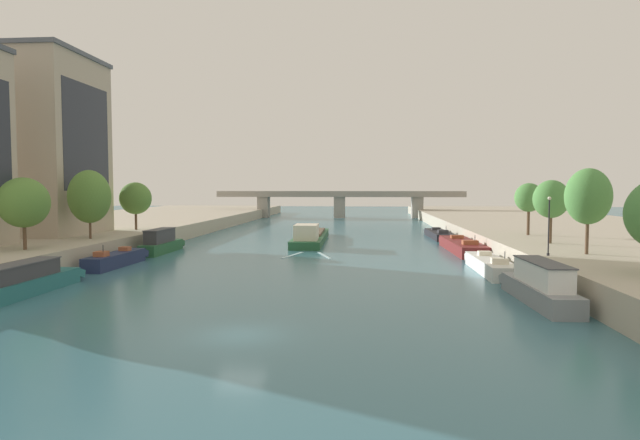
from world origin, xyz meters
TOP-DOWN VIEW (x-y plane):
  - ground_plane at (0.00, 0.00)m, footprint 400.00×400.00m
  - quay_left at (-37.95, 55.00)m, footprint 36.00×170.00m
  - quay_right at (37.95, 55.00)m, footprint 36.00×170.00m
  - barge_midriver at (-1.16, 48.04)m, footprint 4.46×24.02m
  - wake_behind_barge at (0.07, 33.38)m, footprint 5.60×5.94m
  - moored_boat_left_upstream at (-17.86, 9.22)m, footprint 2.21×11.82m
  - moored_boat_left_gap_after at (-17.85, 23.29)m, footprint 2.29×10.29m
  - moored_boat_left_second at (-17.54, 34.22)m, footprint 2.06×10.12m
  - moored_boat_right_far at (18.08, 9.27)m, footprint 2.44×11.23m
  - moored_boat_right_upstream at (17.86, 22.39)m, footprint 2.42×12.53m
  - moored_boat_right_end at (18.25, 38.68)m, footprint 3.47×16.27m
  - moored_boat_right_lone at (17.89, 56.45)m, footprint 3.07×13.73m
  - tree_left_past_mid at (-23.77, 18.07)m, footprint 4.38×4.38m
  - tree_left_distant at (-23.27, 28.59)m, footprint 4.45×4.45m
  - tree_left_by_lamp at (-23.64, 41.10)m, footprint 4.12×4.12m
  - tree_right_past_mid at (24.86, 18.80)m, footprint 3.67×3.67m
  - tree_right_third at (24.87, 27.59)m, footprint 3.47×3.47m
  - tree_right_second at (25.59, 37.25)m, footprint 3.22×3.22m
  - lamppost_right_bank at (21.36, 17.59)m, footprint 0.28×0.28m
  - building_left_far_end at (-34.00, 34.01)m, footprint 15.89×13.19m
  - bridge_far at (0.00, 111.62)m, footprint 63.90×4.40m

SIDE VIEW (x-z plane):
  - ground_plane at x=0.00m, z-range 0.00..0.00m
  - wake_behind_barge at x=0.07m, z-range 0.00..0.03m
  - moored_boat_right_lone at x=17.89m, z-range -0.52..1.62m
  - moored_boat_right_upstream at x=17.86m, z-range -0.52..1.85m
  - moored_boat_right_end at x=18.25m, z-range -0.53..1.88m
  - moored_boat_left_gap_after at x=-17.85m, z-range -0.51..1.91m
  - barge_midriver at x=-1.16m, z-range -0.62..2.37m
  - moored_boat_left_upstream at x=-17.86m, z-range -0.19..2.20m
  - quay_left at x=-37.95m, z-range 0.00..2.18m
  - quay_right at x=37.95m, z-range 0.00..2.18m
  - moored_boat_right_far at x=18.08m, z-range -0.24..2.64m
  - moored_boat_left_second at x=-17.54m, z-range -0.24..2.64m
  - bridge_far at x=0.00m, z-range 0.99..7.89m
  - lamppost_right_bank at x=21.36m, z-range 2.41..7.21m
  - tree_left_by_lamp at x=-23.64m, z-range 3.20..9.45m
  - tree_left_past_mid at x=-23.77m, z-range 3.16..9.60m
  - tree_right_second at x=25.59m, z-range 3.51..9.59m
  - tree_right_third at x=24.87m, z-range 3.43..9.72m
  - tree_left_distant at x=-23.27m, z-range 3.03..10.47m
  - tree_right_past_mid at x=24.86m, z-range 3.41..10.55m
  - building_left_far_end at x=-34.00m, z-range 2.19..23.52m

